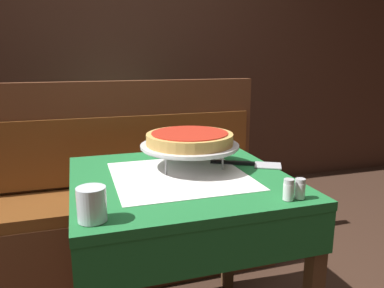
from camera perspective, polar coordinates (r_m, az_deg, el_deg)
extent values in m
cube|color=#1E6B33|center=(1.38, -1.85, -5.45)|extent=(0.77, 0.77, 0.03)
cube|color=white|center=(1.38, -1.86, -4.82)|extent=(0.48, 0.48, 0.00)
cube|color=#1E6B33|center=(1.41, -1.83, -8.74)|extent=(0.77, 0.77, 0.14)
cube|color=#4C331E|center=(1.81, -16.09, -14.25)|extent=(0.05, 0.05, 0.72)
cube|color=#4C331E|center=(1.94, 5.60, -11.81)|extent=(0.05, 0.05, 0.72)
cube|color=#1E6B33|center=(2.78, -10.86, 3.81)|extent=(0.64, 0.64, 0.03)
cube|color=white|center=(2.78, -10.87, 4.14)|extent=(0.40, 0.40, 0.00)
cube|color=#1E6B33|center=(2.79, -10.80, 2.46)|extent=(0.64, 0.64, 0.10)
cube|color=#4C331E|center=(2.57, -16.12, -5.89)|extent=(0.05, 0.05, 0.72)
cube|color=#4C331E|center=(2.64, -3.53, -4.88)|extent=(0.05, 0.05, 0.72)
cube|color=#4C331E|center=(3.12, -16.44, -2.56)|extent=(0.05, 0.05, 0.72)
cube|color=#4C331E|center=(3.18, -6.05, -1.80)|extent=(0.05, 0.05, 0.72)
cube|color=brown|center=(2.18, -11.67, -13.88)|extent=(1.76, 0.45, 0.40)
cube|color=brown|center=(2.08, -11.96, -8.26)|extent=(1.73, 0.44, 0.06)
cube|color=brown|center=(2.18, -12.89, 1.56)|extent=(1.76, 0.06, 0.59)
cube|color=brown|center=(2.16, -12.67, -0.95)|extent=(1.69, 0.02, 0.38)
cube|color=#3D2319|center=(3.19, -11.49, 13.30)|extent=(6.00, 0.04, 2.40)
cylinder|color=#ADADB2|center=(1.59, -1.74, -0.91)|extent=(0.01, 0.01, 0.08)
cylinder|color=#ADADB2|center=(1.38, -4.04, -3.14)|extent=(0.01, 0.01, 0.08)
cylinder|color=#ADADB2|center=(1.44, 4.68, -2.38)|extent=(0.01, 0.01, 0.08)
cylinder|color=#ADADB2|center=(1.46, -0.35, -0.75)|extent=(0.26, 0.26, 0.01)
cylinder|color=silver|center=(1.46, -0.36, -0.52)|extent=(0.37, 0.37, 0.01)
cylinder|color=silver|center=(1.45, -0.36, -0.21)|extent=(0.38, 0.38, 0.01)
cylinder|color=tan|center=(1.45, -0.36, 0.79)|extent=(0.34, 0.34, 0.04)
cylinder|color=#B22819|center=(1.44, -0.36, 1.64)|extent=(0.30, 0.30, 0.01)
cube|color=#BCBCC1|center=(1.52, 11.48, -3.20)|extent=(0.13, 0.13, 0.00)
cube|color=black|center=(1.53, 6.20, -2.82)|extent=(0.17, 0.10, 0.01)
cylinder|color=silver|center=(1.03, -15.03, -8.84)|extent=(0.08, 0.08, 0.09)
cylinder|color=silver|center=(1.18, 14.48, -7.05)|extent=(0.03, 0.03, 0.05)
cylinder|color=#B7B7BC|center=(1.17, 14.58, -5.53)|extent=(0.03, 0.03, 0.01)
cylinder|color=silver|center=(1.20, 16.11, -6.84)|extent=(0.03, 0.03, 0.05)
cylinder|color=#B7B7BC|center=(1.19, 16.20, -5.42)|extent=(0.03, 0.03, 0.01)
cube|color=#B2B2B7|center=(1.69, -4.13, 0.17)|extent=(0.10, 0.05, 0.09)
cube|color=black|center=(2.79, -9.90, 4.56)|extent=(0.11, 0.11, 0.03)
cylinder|color=black|center=(2.78, -9.97, 6.37)|extent=(0.01, 0.01, 0.15)
cylinder|color=gold|center=(2.81, -10.05, 6.10)|extent=(0.04, 0.04, 0.11)
cylinder|color=red|center=(2.76, -10.50, 5.95)|extent=(0.04, 0.04, 0.11)
cylinder|color=white|center=(2.77, -9.32, 6.01)|extent=(0.04, 0.04, 0.11)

